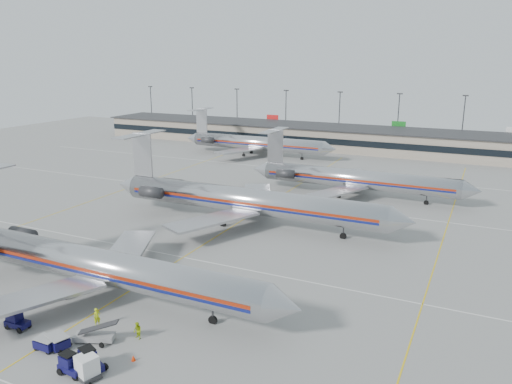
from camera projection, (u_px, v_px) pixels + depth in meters
The scene contains 18 objects.
ground at pixel (134, 288), 56.32m from camera, with size 260.00×260.00×0.00m, color gray.
apron_markings at pixel (183, 257), 65.05m from camera, with size 160.00×0.15×0.02m, color silver.
terminal at pixel (355, 139), 141.02m from camera, with size 162.00×17.00×6.25m.
light_mast_row at pixel (368, 115), 151.86m from camera, with size 163.60×0.40×15.28m.
jet_foreground at pixel (92, 264), 54.13m from camera, with size 46.86×27.59×12.27m.
jet_second_row at pixel (243, 200), 77.50m from camera, with size 50.44×29.70×13.20m.
jet_third_row at pixel (353, 178), 93.22m from camera, with size 42.94×26.41×11.74m.
jet_back_row at pixel (254, 143), 132.46m from camera, with size 43.55×26.79×11.91m.
tug_left at pixel (16, 320), 47.71m from camera, with size 2.37×1.27×1.88m.
tug_center at pixel (70, 365), 40.81m from camera, with size 2.39×1.37×1.86m.
tug_right at pixel (90, 361), 41.21m from camera, with size 2.77×2.12×2.02m.
cart_inner at pixel (58, 341), 44.58m from camera, with size 2.48×2.06×1.21m.
cart_outer at pixel (46, 343), 44.35m from camera, with size 1.96×1.34×1.11m.
uld_container at pixel (87, 367), 40.22m from camera, with size 2.30×2.10×2.00m.
belt_loader at pixel (95, 336), 45.54m from camera, with size 4.36×2.61×2.24m.
ramp_worker_near at pixel (97, 317), 48.23m from camera, with size 0.66×0.43×1.80m, color #C0D614.
ramp_worker_far at pixel (138, 331), 45.90m from camera, with size 0.82×0.64×1.68m, color #B1D113.
cone_right at pixel (133, 358), 42.74m from camera, with size 0.39×0.39×0.53m, color #FC3408.
Camera 1 is at (34.54, -40.71, 25.09)m, focal length 35.00 mm.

